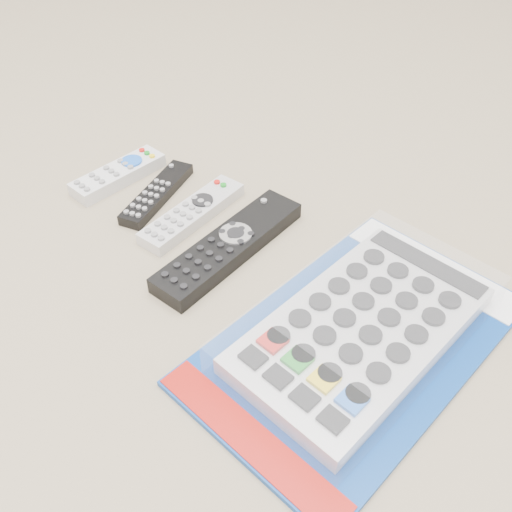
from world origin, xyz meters
The scene contains 5 objects.
remote_small_grey centered at (-0.21, 0.06, 0.01)m, with size 0.07×0.15×0.02m.
remote_slim_black centered at (-0.13, 0.05, 0.01)m, with size 0.06×0.16×0.02m.
remote_silver_dvd centered at (-0.05, 0.04, 0.01)m, with size 0.06×0.18×0.02m.
remote_large_black centered at (0.03, 0.01, 0.01)m, with size 0.08×0.24×0.03m.
jumbo_remote_packaged centered at (0.24, -0.03, 0.02)m, with size 0.30×0.42×0.05m.
Camera 1 is at (0.36, -0.43, 0.50)m, focal length 40.00 mm.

